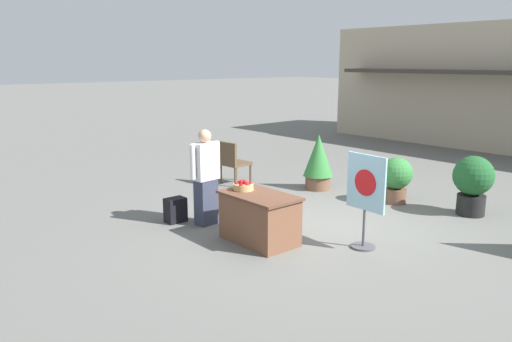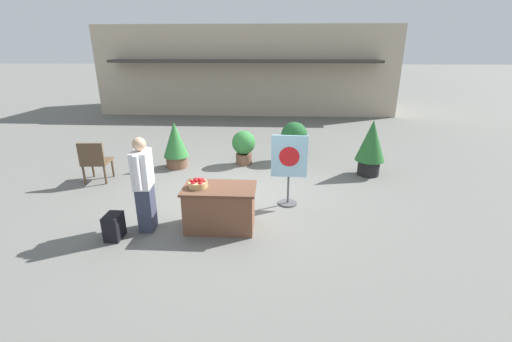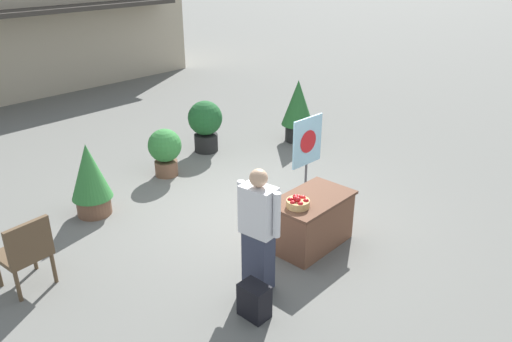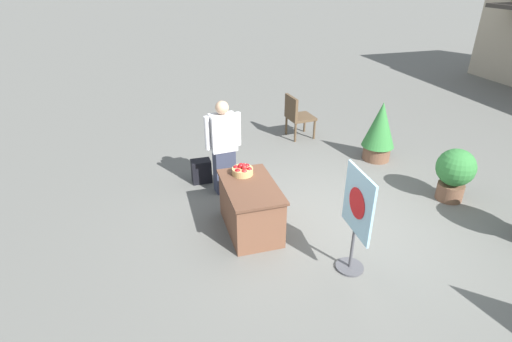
{
  "view_description": "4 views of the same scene",
  "coord_description": "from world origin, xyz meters",
  "px_view_note": "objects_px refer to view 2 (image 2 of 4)",
  "views": [
    {
      "loc": [
        5.29,
        -5.94,
        2.68
      ],
      "look_at": [
        -0.55,
        -0.91,
        0.99
      ],
      "focal_mm": 35.0,
      "sensor_mm": 36.0,
      "label": 1
    },
    {
      "loc": [
        0.77,
        -6.4,
        2.93
      ],
      "look_at": [
        0.47,
        -0.96,
        0.95
      ],
      "focal_mm": 24.0,
      "sensor_mm": 36.0,
      "label": 2
    },
    {
      "loc": [
        -5.14,
        -4.77,
        3.88
      ],
      "look_at": [
        -0.33,
        -0.35,
        0.95
      ],
      "focal_mm": 35.0,
      "sensor_mm": 36.0,
      "label": 3
    },
    {
      "loc": [
        4.57,
        -2.5,
        3.49
      ],
      "look_at": [
        0.07,
        -1.19,
        1.06
      ],
      "focal_mm": 28.0,
      "sensor_mm": 36.0,
      "label": 4
    }
  ],
  "objects_px": {
    "person_visitor": "(144,184)",
    "backpack": "(114,227)",
    "potted_plant_far_left": "(175,144)",
    "potted_plant_near_left": "(371,145)",
    "patio_chair": "(95,160)",
    "poster_board": "(289,166)",
    "potted_plant_near_right": "(244,146)",
    "potted_plant_far_right": "(294,139)",
    "apple_basket": "(198,183)",
    "display_table": "(220,207)"
  },
  "relations": [
    {
      "from": "poster_board",
      "to": "potted_plant_far_left",
      "type": "relative_size",
      "value": 1.18
    },
    {
      "from": "backpack",
      "to": "patio_chair",
      "type": "distance_m",
      "value": 2.84
    },
    {
      "from": "backpack",
      "to": "person_visitor",
      "type": "bearing_deg",
      "value": 37.58
    },
    {
      "from": "potted_plant_far_right",
      "to": "potted_plant_far_left",
      "type": "bearing_deg",
      "value": -166.91
    },
    {
      "from": "apple_basket",
      "to": "potted_plant_far_right",
      "type": "relative_size",
      "value": 0.29
    },
    {
      "from": "potted_plant_near_left",
      "to": "potted_plant_near_right",
      "type": "bearing_deg",
      "value": 168.22
    },
    {
      "from": "backpack",
      "to": "potted_plant_near_right",
      "type": "height_order",
      "value": "potted_plant_near_right"
    },
    {
      "from": "apple_basket",
      "to": "poster_board",
      "type": "relative_size",
      "value": 0.22
    },
    {
      "from": "apple_basket",
      "to": "potted_plant_near_right",
      "type": "relative_size",
      "value": 0.35
    },
    {
      "from": "potted_plant_near_right",
      "to": "potted_plant_near_left",
      "type": "relative_size",
      "value": 0.66
    },
    {
      "from": "potted_plant_far_left",
      "to": "potted_plant_far_right",
      "type": "distance_m",
      "value": 3.11
    },
    {
      "from": "person_visitor",
      "to": "patio_chair",
      "type": "distance_m",
      "value": 2.83
    },
    {
      "from": "potted_plant_far_left",
      "to": "display_table",
      "type": "bearing_deg",
      "value": -62.37
    },
    {
      "from": "potted_plant_near_right",
      "to": "display_table",
      "type": "bearing_deg",
      "value": -91.72
    },
    {
      "from": "potted_plant_far_left",
      "to": "backpack",
      "type": "bearing_deg",
      "value": -90.87
    },
    {
      "from": "patio_chair",
      "to": "person_visitor",
      "type": "bearing_deg",
      "value": -141.74
    },
    {
      "from": "backpack",
      "to": "potted_plant_near_left",
      "type": "relative_size",
      "value": 0.31
    },
    {
      "from": "apple_basket",
      "to": "backpack",
      "type": "bearing_deg",
      "value": -161.86
    },
    {
      "from": "backpack",
      "to": "potted_plant_far_right",
      "type": "bearing_deg",
      "value": 53.85
    },
    {
      "from": "backpack",
      "to": "potted_plant_far_right",
      "type": "distance_m",
      "value": 5.25
    },
    {
      "from": "potted_plant_near_left",
      "to": "poster_board",
      "type": "bearing_deg",
      "value": -138.57
    },
    {
      "from": "display_table",
      "to": "potted_plant_near_left",
      "type": "distance_m",
      "value": 4.24
    },
    {
      "from": "poster_board",
      "to": "potted_plant_far_left",
      "type": "distance_m",
      "value": 3.48
    },
    {
      "from": "apple_basket",
      "to": "person_visitor",
      "type": "height_order",
      "value": "person_visitor"
    },
    {
      "from": "backpack",
      "to": "potted_plant_near_right",
      "type": "xyz_separation_m",
      "value": [
        1.76,
        3.86,
        0.3
      ]
    },
    {
      "from": "backpack",
      "to": "patio_chair",
      "type": "xyz_separation_m",
      "value": [
        -1.49,
        2.4,
        0.33
      ]
    },
    {
      "from": "backpack",
      "to": "poster_board",
      "type": "bearing_deg",
      "value": 26.96
    },
    {
      "from": "patio_chair",
      "to": "potted_plant_far_left",
      "type": "distance_m",
      "value": 1.91
    },
    {
      "from": "display_table",
      "to": "person_visitor",
      "type": "height_order",
      "value": "person_visitor"
    },
    {
      "from": "display_table",
      "to": "potted_plant_far_right",
      "type": "relative_size",
      "value": 1.13
    },
    {
      "from": "display_table",
      "to": "person_visitor",
      "type": "bearing_deg",
      "value": -174.54
    },
    {
      "from": "poster_board",
      "to": "potted_plant_near_right",
      "type": "relative_size",
      "value": 1.56
    },
    {
      "from": "display_table",
      "to": "potted_plant_far_left",
      "type": "bearing_deg",
      "value": 117.63
    },
    {
      "from": "backpack",
      "to": "potted_plant_far_right",
      "type": "xyz_separation_m",
      "value": [
        3.09,
        4.23,
        0.4
      ]
    },
    {
      "from": "backpack",
      "to": "poster_board",
      "type": "height_order",
      "value": "poster_board"
    },
    {
      "from": "person_visitor",
      "to": "backpack",
      "type": "relative_size",
      "value": 3.83
    },
    {
      "from": "potted_plant_far_left",
      "to": "person_visitor",
      "type": "bearing_deg",
      "value": -83.16
    },
    {
      "from": "person_visitor",
      "to": "poster_board",
      "type": "xyz_separation_m",
      "value": [
        2.41,
        1.11,
        -0.02
      ]
    },
    {
      "from": "potted_plant_near_right",
      "to": "potted_plant_far_right",
      "type": "bearing_deg",
      "value": 15.35
    },
    {
      "from": "apple_basket",
      "to": "backpack",
      "type": "distance_m",
      "value": 1.51
    },
    {
      "from": "person_visitor",
      "to": "poster_board",
      "type": "height_order",
      "value": "person_visitor"
    },
    {
      "from": "potted_plant_near_right",
      "to": "poster_board",
      "type": "bearing_deg",
      "value": -65.85
    },
    {
      "from": "backpack",
      "to": "potted_plant_far_right",
      "type": "relative_size",
      "value": 0.39
    },
    {
      "from": "poster_board",
      "to": "potted_plant_near_right",
      "type": "xyz_separation_m",
      "value": [
        -1.08,
        2.42,
        -0.28
      ]
    },
    {
      "from": "person_visitor",
      "to": "patio_chair",
      "type": "height_order",
      "value": "person_visitor"
    },
    {
      "from": "apple_basket",
      "to": "potted_plant_near_right",
      "type": "xyz_separation_m",
      "value": [
        0.45,
        3.43,
        -0.31
      ]
    },
    {
      "from": "patio_chair",
      "to": "apple_basket",
      "type": "bearing_deg",
      "value": -129.84
    },
    {
      "from": "poster_board",
      "to": "potted_plant_far_left",
      "type": "height_order",
      "value": "poster_board"
    },
    {
      "from": "person_visitor",
      "to": "patio_chair",
      "type": "relative_size",
      "value": 1.67
    },
    {
      "from": "person_visitor",
      "to": "potted_plant_near_left",
      "type": "xyz_separation_m",
      "value": [
        4.42,
        2.88,
        -0.07
      ]
    }
  ]
}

